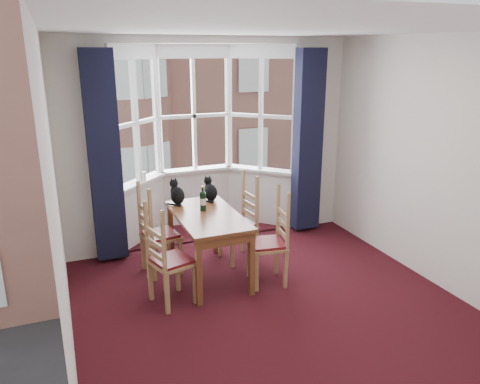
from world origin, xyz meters
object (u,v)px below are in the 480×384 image
chair_left_far (154,237)px  cat_right (210,191)px  chair_right_far (244,224)px  dining_table (208,223)px  chair_left_near (164,264)px  cat_left (177,194)px  candle_tall (144,176)px  chair_right_near (275,244)px  wine_bottle (203,200)px

chair_left_far → cat_right: bearing=13.5°
chair_right_far → cat_right: bearing=156.5°
dining_table → chair_left_near: 0.81m
cat_left → candle_tall: size_ratio=2.61×
cat_left → candle_tall: cat_left is taller
cat_right → dining_table: bearing=-112.2°
chair_right_near → cat_left: 1.37m
chair_left_near → chair_right_far: bearing=32.7°
chair_left_near → chair_right_near: same height
chair_left_far → chair_right_near: size_ratio=1.00×
dining_table → chair_right_far: (0.59, 0.32, -0.21)m
cat_left → chair_left_far: bearing=-150.5°
cat_right → chair_left_near: bearing=-131.1°
dining_table → chair_right_far: 0.70m
chair_left_near → candle_tall: candle_tall is taller
dining_table → wine_bottle: size_ratio=4.42×
chair_right_near → wine_bottle: 0.99m
chair_left_near → wine_bottle: (0.63, 0.61, 0.45)m
chair_left_near → cat_left: cat_left is taller
chair_right_near → cat_right: (-0.47, 0.91, 0.44)m
dining_table → chair_left_far: 0.69m
chair_left_far → chair_right_far: same height
chair_right_near → candle_tall: (-1.14, 1.86, 0.46)m
chair_right_far → chair_right_near: bearing=-83.6°
chair_left_near → cat_left: 1.14m
dining_table → candle_tall: bearing=107.7°
dining_table → candle_tall: candle_tall is taller
chair_left_near → chair_right_far: same height
candle_tall → dining_table: bearing=-72.3°
chair_left_near → dining_table: bearing=36.2°
dining_table → cat_right: (0.20, 0.49, 0.23)m
chair_left_near → wine_bottle: size_ratio=3.08×
cat_left → cat_right: cat_left is taller
chair_right_far → cat_left: bearing=167.3°
dining_table → chair_left_near: (-0.63, -0.46, -0.21)m
dining_table → wine_bottle: wine_bottle is taller
chair_left_far → cat_left: size_ratio=2.82×
wine_bottle → dining_table: bearing=-87.8°
chair_left_near → chair_left_far: 0.77m
cat_left → wine_bottle: bearing=-58.3°
dining_table → chair_left_far: (-0.58, 0.30, -0.21)m
cat_left → wine_bottle: (0.22, -0.36, 0.01)m
cat_right → candle_tall: bearing=124.8°
wine_bottle → candle_tall: 1.37m
chair_right_far → cat_right: size_ratio=2.91×
chair_left_near → chair_right_far: size_ratio=1.00×
chair_left_far → chair_right_far: bearing=0.9°
chair_right_near → cat_right: bearing=117.5°
dining_table → cat_right: bearing=67.8°
chair_left_near → wine_bottle: wine_bottle is taller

